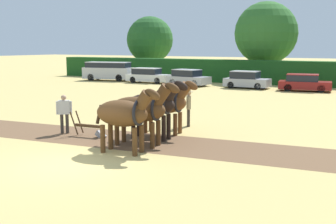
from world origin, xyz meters
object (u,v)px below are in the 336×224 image
object	(u,v)px
draft_horse_lead_left	(124,114)
farmer_at_plow	(64,111)
farmer_beside_team	(189,105)
tree_far_left	(150,40)
parked_car_center_left	(188,78)
parked_car_left	(148,76)
draft_horse_lead_right	(140,109)
draft_horse_trail_right	(165,102)
draft_horse_trail_left	(153,104)
parked_van	(108,71)
tree_left	(266,33)
plow	(92,129)
parked_car_center	(246,80)
parked_car_center_right	(304,83)

from	to	relation	value
draft_horse_lead_left	farmer_at_plow	bearing A→B (deg)	154.24
farmer_beside_team	tree_far_left	bearing A→B (deg)	96.71
parked_car_center_left	parked_car_left	bearing A→B (deg)	179.75
parked_car_left	draft_horse_lead_right	bearing A→B (deg)	-62.21
draft_horse_trail_right	farmer_at_plow	bearing A→B (deg)	-157.07
draft_horse_lead_left	draft_horse_trail_left	bearing A→B (deg)	89.68
parked_van	farmer_beside_team	bearing A→B (deg)	-56.06
draft_horse_trail_left	tree_left	bearing A→B (deg)	91.51
tree_far_left	farmer_beside_team	distance (m)	35.34
tree_left	draft_horse_trail_right	size ratio (longest dim) A/B	2.96
plow	parked_car_center_left	bearing A→B (deg)	100.01
parked_van	parked_car_center	world-z (taller)	parked_van
tree_left	farmer_at_plow	bearing A→B (deg)	-88.76
tree_left	draft_horse_lead_right	bearing A→B (deg)	-81.31
tree_far_left	farmer_beside_team	size ratio (longest dim) A/B	4.28
draft_horse_lead_right	parked_car_center_right	xyz separation A→B (m)	(1.15, 22.92, -0.72)
draft_horse_lead_right	farmer_beside_team	size ratio (longest dim) A/B	1.73
plow	parked_car_center	distance (m)	22.58
tree_left	parked_car_center	world-z (taller)	tree_left
plow	parked_van	xyz separation A→B (m)	(-17.02, 22.98, 0.72)
parked_car_center	draft_horse_trail_left	bearing A→B (deg)	-81.69
parked_van	tree_left	bearing A→B (deg)	15.78
farmer_at_plow	parked_car_center	distance (m)	22.61
draft_horse_lead_left	plow	distance (m)	3.31
plow	parked_car_center_right	bearing A→B (deg)	73.32
parked_van	parked_car_center_right	bearing A→B (deg)	-12.83
parked_car_left	draft_horse_lead_left	bearing A→B (deg)	-63.27
draft_horse_lead_right	draft_horse_trail_right	xyz separation A→B (m)	(-0.32, 2.40, -0.04)
tree_far_left	tree_left	world-z (taller)	tree_left
plow	parked_van	bearing A→B (deg)	119.29
tree_far_left	plow	xyz separation A→B (m)	(17.85, -32.78, -4.16)
draft_horse_trail_left	parked_car_center_right	xyz separation A→B (m)	(1.30, 21.72, -0.74)
plow	parked_car_center	bearing A→B (deg)	85.87
parked_car_left	parked_car_center	distance (m)	10.59
tree_far_left	draft_horse_trail_left	distance (m)	37.91
tree_far_left	parked_car_center_left	world-z (taller)	tree_far_left
parked_van	parked_car_left	size ratio (longest dim) A/B	1.23
draft_horse_trail_right	parked_car_center	world-z (taller)	draft_horse_trail_right
draft_horse_lead_left	parked_car_center_left	xyz separation A→B (m)	(-9.63, 23.62, -0.68)
draft_horse_trail_left	tree_far_left	bearing A→B (deg)	115.29
draft_horse_lead_left	parked_van	size ratio (longest dim) A/B	0.46
tree_far_left	draft_horse_lead_right	xyz separation A→B (m)	(20.47, -33.06, -3.07)
parked_car_center	tree_far_left	bearing A→B (deg)	147.02
draft_horse_trail_left	draft_horse_trail_right	distance (m)	1.21
draft_horse_trail_left	farmer_at_plow	distance (m)	4.07
farmer_at_plow	parked_car_center_left	bearing A→B (deg)	154.22
plow	parked_van	world-z (taller)	parked_van
parked_car_center_left	farmer_beside_team	bearing A→B (deg)	-55.14
farmer_beside_team	parked_car_center_left	size ratio (longest dim) A/B	0.41
parked_van	tree_far_left	bearing A→B (deg)	82.98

